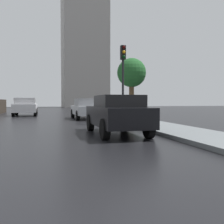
# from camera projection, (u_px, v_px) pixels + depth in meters

# --- Properties ---
(car_black_near_kerb) EXTENTS (1.71, 4.15, 1.44)m
(car_black_near_kerb) POSITION_uv_depth(u_px,v_px,m) (117.00, 114.00, 9.69)
(car_black_near_kerb) COLOR black
(car_black_near_kerb) RESTS_ON ground
(car_silver_mid_road) EXTENTS (1.78, 4.28, 1.42)m
(car_silver_mid_road) POSITION_uv_depth(u_px,v_px,m) (86.00, 108.00, 18.21)
(car_silver_mid_road) COLOR #B2B5BA
(car_silver_mid_road) RESTS_ON ground
(car_white_far_ahead) EXTENTS (1.91, 3.90, 1.51)m
(car_white_far_ahead) POSITION_uv_depth(u_px,v_px,m) (25.00, 106.00, 22.23)
(car_white_far_ahead) COLOR silver
(car_white_far_ahead) RESTS_ON ground
(traffic_light) EXTENTS (0.26, 0.39, 4.09)m
(traffic_light) POSITION_uv_depth(u_px,v_px,m) (123.00, 69.00, 14.14)
(traffic_light) COLOR black
(traffic_light) RESTS_ON sidewalk_strip
(street_tree_near) EXTENTS (2.29, 2.29, 4.64)m
(street_tree_near) POSITION_uv_depth(u_px,v_px,m) (132.00, 74.00, 20.72)
(street_tree_near) COLOR #4C3823
(street_tree_near) RESTS_ON ground
(distant_tower) EXTENTS (8.78, 11.12, 28.04)m
(distant_tower) POSITION_uv_depth(u_px,v_px,m) (84.00, 40.00, 54.61)
(distant_tower) COLOR #9E9993
(distant_tower) RESTS_ON ground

